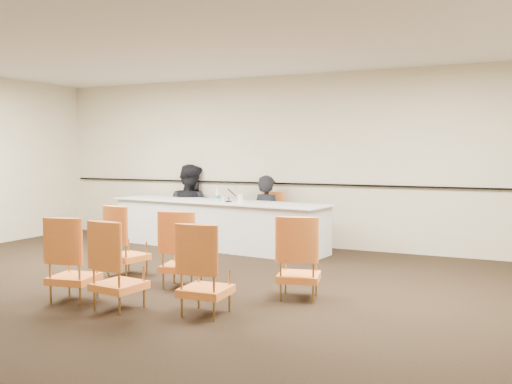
# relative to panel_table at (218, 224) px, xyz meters

# --- Properties ---
(floor) EXTENTS (10.00, 10.00, 0.00)m
(floor) POSITION_rel_panel_table_xyz_m (1.15, -3.19, -0.41)
(floor) COLOR black
(floor) RESTS_ON ground
(ceiling) EXTENTS (10.00, 10.00, 0.00)m
(ceiling) POSITION_rel_panel_table_xyz_m (1.15, -3.19, 2.59)
(ceiling) COLOR silver
(ceiling) RESTS_ON ground
(wall_back) EXTENTS (10.00, 0.04, 3.00)m
(wall_back) POSITION_rel_panel_table_xyz_m (1.15, 0.81, 1.09)
(wall_back) COLOR beige
(wall_back) RESTS_ON ground
(wall_rail) EXTENTS (9.80, 0.04, 0.03)m
(wall_rail) POSITION_rel_panel_table_xyz_m (1.15, 0.77, 0.69)
(wall_rail) COLOR black
(wall_rail) RESTS_ON wall_back
(panel_table) EXTENTS (4.14, 1.40, 0.81)m
(panel_table) POSITION_rel_panel_table_xyz_m (0.00, 0.00, 0.00)
(panel_table) COLOR silver
(panel_table) RESTS_ON ground
(panelist_main) EXTENTS (0.70, 0.55, 1.67)m
(panelist_main) POSITION_rel_panel_table_xyz_m (0.71, 0.51, 0.01)
(panelist_main) COLOR black
(panelist_main) RESTS_ON ground
(panelist_main_chair) EXTENTS (0.55, 0.55, 0.95)m
(panelist_main_chair) POSITION_rel_panel_table_xyz_m (0.71, 0.51, 0.07)
(panelist_main_chair) COLOR #E85229
(panelist_main_chair) RESTS_ON ground
(panelist_second) EXTENTS (1.07, 0.91, 1.94)m
(panelist_second) POSITION_rel_panel_table_xyz_m (-0.99, 0.71, 0.05)
(panelist_second) COLOR black
(panelist_second) RESTS_ON ground
(panelist_second_chair) EXTENTS (0.55, 0.55, 0.95)m
(panelist_second_chair) POSITION_rel_panel_table_xyz_m (-0.99, 0.71, 0.07)
(panelist_second_chair) COLOR #E85229
(panelist_second_chair) RESTS_ON ground
(papers) EXTENTS (0.36, 0.31, 0.00)m
(papers) POSITION_rel_panel_table_xyz_m (0.47, -0.16, 0.41)
(papers) COLOR white
(papers) RESTS_ON panel_table
(microphone) EXTENTS (0.15, 0.21, 0.27)m
(microphone) POSITION_rel_panel_table_xyz_m (0.29, -0.13, 0.54)
(microphone) COLOR black
(microphone) RESTS_ON panel_table
(water_bottle) EXTENTS (0.10, 0.10, 0.25)m
(water_bottle) POSITION_rel_panel_table_xyz_m (-0.00, 0.01, 0.53)
(water_bottle) COLOR teal
(water_bottle) RESTS_ON panel_table
(drinking_glass) EXTENTS (0.09, 0.09, 0.10)m
(drinking_glass) POSITION_rel_panel_table_xyz_m (0.20, -0.14, 0.46)
(drinking_glass) COLOR silver
(drinking_glass) RESTS_ON panel_table
(coffee_cup) EXTENTS (0.11, 0.11, 0.14)m
(coffee_cup) POSITION_rel_panel_table_xyz_m (0.56, -0.23, 0.48)
(coffee_cup) COLOR white
(coffee_cup) RESTS_ON panel_table
(aud_chair_front_left) EXTENTS (0.59, 0.59, 0.95)m
(aud_chair_front_left) POSITION_rel_panel_table_xyz_m (-0.02, -2.45, 0.07)
(aud_chair_front_left) COLOR #E85229
(aud_chair_front_left) RESTS_ON ground
(aud_chair_front_mid) EXTENTS (0.60, 0.60, 0.95)m
(aud_chair_front_mid) POSITION_rel_panel_table_xyz_m (1.02, -2.70, 0.07)
(aud_chair_front_mid) COLOR #E85229
(aud_chair_front_mid) RESTS_ON ground
(aud_chair_front_right) EXTENTS (0.60, 0.60, 0.95)m
(aud_chair_front_right) POSITION_rel_panel_table_xyz_m (2.50, -2.60, 0.07)
(aud_chair_front_right) COLOR #E85229
(aud_chair_front_right) RESTS_ON ground
(aud_chair_back_left) EXTENTS (0.58, 0.58, 0.95)m
(aud_chair_back_left) POSITION_rel_panel_table_xyz_m (0.27, -3.76, 0.07)
(aud_chair_back_left) COLOR #E85229
(aud_chair_back_left) RESTS_ON ground
(aud_chair_back_mid) EXTENTS (0.55, 0.55, 0.95)m
(aud_chair_back_mid) POSITION_rel_panel_table_xyz_m (0.95, -3.82, 0.07)
(aud_chair_back_mid) COLOR #E85229
(aud_chair_back_mid) RESTS_ON ground
(aud_chair_back_right) EXTENTS (0.53, 0.53, 0.95)m
(aud_chair_back_right) POSITION_rel_panel_table_xyz_m (1.88, -3.62, 0.07)
(aud_chair_back_right) COLOR #E85229
(aud_chair_back_right) RESTS_ON ground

